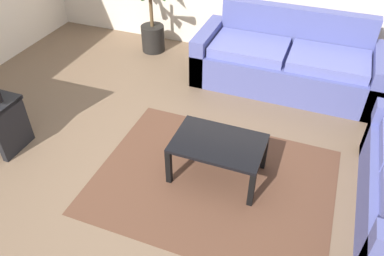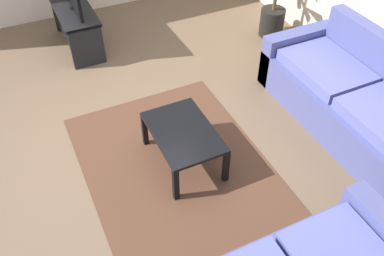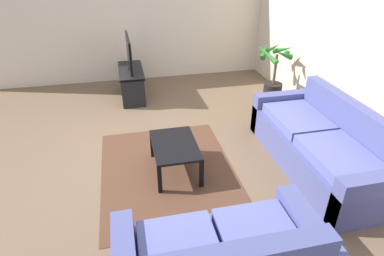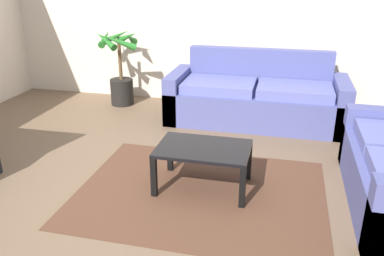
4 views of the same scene
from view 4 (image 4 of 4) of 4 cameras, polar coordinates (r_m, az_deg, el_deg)
The scene contains 6 objects.
ground_plane at distance 3.53m, azimuth -8.42°, elevation -10.72°, with size 6.60×6.60×0.00m, color brown.
wall_back at distance 5.89m, azimuth 1.95°, elevation 16.56°, with size 6.00×0.06×2.70m, color beige.
couch_main at distance 5.28m, azimuth 9.11°, elevation 4.08°, with size 2.26×0.90×0.90m.
coffee_table at distance 3.59m, azimuth 1.64°, elevation -3.58°, with size 0.83×0.55×0.41m.
area_rug at distance 3.66m, azimuth 1.25°, elevation -9.09°, with size 2.20×1.70×0.01m, color #513323.
potted_palm at distance 5.95m, azimuth -10.21°, elevation 7.77°, with size 0.68×0.69×1.11m.
Camera 4 is at (1.18, -2.74, 1.88)m, focal length 37.39 mm.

